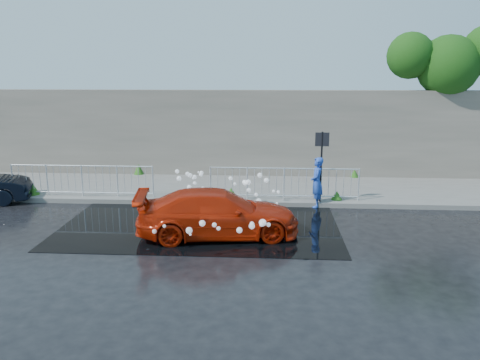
# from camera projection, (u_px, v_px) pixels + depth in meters

# --- Properties ---
(ground) EXTENTS (90.00, 90.00, 0.00)m
(ground) POSITION_uv_depth(u_px,v_px,m) (178.00, 235.00, 12.91)
(ground) COLOR black
(ground) RESTS_ON ground
(pavement) EXTENTS (30.00, 4.00, 0.15)m
(pavement) POSITION_uv_depth(u_px,v_px,m) (203.00, 188.00, 17.75)
(pavement) COLOR #5B5A56
(pavement) RESTS_ON ground
(curb) EXTENTS (30.00, 0.25, 0.16)m
(curb) POSITION_uv_depth(u_px,v_px,m) (195.00, 202.00, 15.81)
(curb) COLOR #5B5A56
(curb) RESTS_ON ground
(retaining_wall) EXTENTS (30.00, 0.60, 3.50)m
(retaining_wall) POSITION_uv_depth(u_px,v_px,m) (210.00, 133.00, 19.47)
(retaining_wall) COLOR #5E594F
(retaining_wall) RESTS_ON pavement
(puddle) EXTENTS (8.00, 5.00, 0.01)m
(puddle) POSITION_uv_depth(u_px,v_px,m) (201.00, 224.00, 13.85)
(puddle) COLOR black
(puddle) RESTS_ON ground
(sign_post) EXTENTS (0.45, 0.06, 2.50)m
(sign_post) POSITION_uv_depth(u_px,v_px,m) (322.00, 155.00, 15.27)
(sign_post) COLOR black
(sign_post) RESTS_ON ground
(tree) EXTENTS (4.92, 2.42, 6.21)m
(tree) POSITION_uv_depth(u_px,v_px,m) (451.00, 61.00, 18.43)
(tree) COLOR #332114
(tree) RESTS_ON ground
(railing_left) EXTENTS (5.05, 0.05, 1.10)m
(railing_left) POSITION_uv_depth(u_px,v_px,m) (82.00, 179.00, 16.24)
(railing_left) COLOR silver
(railing_left) RESTS_ON pavement
(railing_right) EXTENTS (5.05, 0.05, 1.10)m
(railing_right) POSITION_uv_depth(u_px,v_px,m) (284.00, 182.00, 15.82)
(railing_right) COLOR silver
(railing_right) RESTS_ON pavement
(weeds) EXTENTS (12.17, 3.93, 0.43)m
(weeds) POSITION_uv_depth(u_px,v_px,m) (190.00, 184.00, 17.36)
(weeds) COLOR #184913
(weeds) RESTS_ON pavement
(water_spray) EXTENTS (3.70, 5.52, 1.00)m
(water_spray) POSITION_uv_depth(u_px,v_px,m) (218.00, 195.00, 14.08)
(water_spray) COLOR white
(water_spray) RESTS_ON ground
(red_car) EXTENTS (4.61, 2.42, 1.28)m
(red_car) POSITION_uv_depth(u_px,v_px,m) (218.00, 213.00, 12.74)
(red_car) COLOR #AD1D06
(red_car) RESTS_ON ground
(person) EXTENTS (0.45, 0.64, 1.67)m
(person) POSITION_uv_depth(u_px,v_px,m) (317.00, 182.00, 15.39)
(person) COLOR blue
(person) RESTS_ON ground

